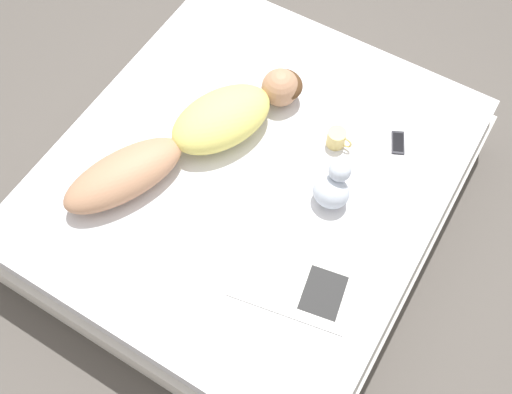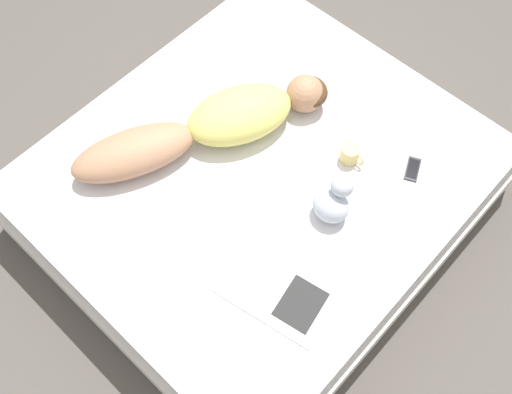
{
  "view_description": "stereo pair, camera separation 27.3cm",
  "coord_description": "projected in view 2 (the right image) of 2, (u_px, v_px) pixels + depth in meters",
  "views": [
    {
      "loc": [
        0.79,
        -1.28,
        2.9
      ],
      "look_at": [
        0.12,
        -0.15,
        0.5
      ],
      "focal_mm": 42.0,
      "sensor_mm": 36.0,
      "label": 1
    },
    {
      "loc": [
        1.01,
        -1.11,
        2.9
      ],
      "look_at": [
        0.12,
        -0.15,
        0.5
      ],
      "focal_mm": 42.0,
      "sensor_mm": 36.0,
      "label": 2
    }
  ],
  "objects": [
    {
      "name": "bed",
      "position": [
        259.0,
        189.0,
        3.07
      ],
      "size": [
        1.84,
        2.04,
        0.45
      ],
      "color": "beige",
      "rests_on": "ground_plane"
    },
    {
      "name": "ground_plane",
      "position": [
        259.0,
        209.0,
        3.26
      ],
      "size": [
        12.0,
        12.0,
        0.0
      ],
      "primitive_type": "plane",
      "color": "#4C4742"
    },
    {
      "name": "plush_toy",
      "position": [
        333.0,
        202.0,
        2.67
      ],
      "size": [
        0.17,
        0.19,
        0.23
      ],
      "color": "#B2BCCC",
      "rests_on": "bed"
    },
    {
      "name": "coffee_mug",
      "position": [
        350.0,
        154.0,
        2.85
      ],
      "size": [
        0.13,
        0.09,
        0.09
      ],
      "color": "tan",
      "rests_on": "bed"
    },
    {
      "name": "open_magazine",
      "position": [
        276.0,
        289.0,
        2.57
      ],
      "size": [
        0.57,
        0.39,
        0.01
      ],
      "rotation": [
        0.0,
        0.0,
        0.19
      ],
      "color": "white",
      "rests_on": "bed"
    },
    {
      "name": "cell_phone",
      "position": [
        413.0,
        169.0,
        2.86
      ],
      "size": [
        0.11,
        0.15,
        0.01
      ],
      "rotation": [
        0.0,
        0.0,
        0.43
      ],
      "color": "black",
      "rests_on": "bed"
    },
    {
      "name": "person",
      "position": [
        212.0,
        125.0,
        2.87
      ],
      "size": [
        0.74,
        1.28,
        0.21
      ],
      "rotation": [
        0.0,
        0.0,
        -0.43
      ],
      "color": "#A37556",
      "rests_on": "bed"
    }
  ]
}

